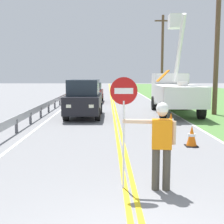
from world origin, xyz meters
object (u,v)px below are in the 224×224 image
Objects in this scene: oncoming_suv_nearest at (84,98)px; utility_pole_near at (217,40)px; traffic_cone_lead at (192,136)px; traffic_cone_mid at (171,121)px; flagger_worker at (161,140)px; stop_sign_paddle at (124,108)px; utility_bucket_truck at (174,90)px; oncoming_sedan_second at (92,93)px; utility_pole_mid at (162,54)px.

utility_pole_near is at bearing 7.08° from oncoming_suv_nearest.
traffic_cone_lead and traffic_cone_mid have the same top height.
flagger_worker is at bearing -114.07° from traffic_cone_lead.
flagger_worker is 7.50m from traffic_cone_mid.
traffic_cone_mid is at bearing 70.79° from stop_sign_paddle.
utility_bucket_truck is 5.62m from traffic_cone_mid.
utility_pole_near reaches higher than traffic_cone_mid.
utility_bucket_truck is 9.36m from oncoming_sedan_second.
utility_bucket_truck is at bearing 17.16° from oncoming_suv_nearest.
utility_bucket_truck is 9.85× the size of traffic_cone_mid.
oncoming_sedan_second is at bearing 108.04° from traffic_cone_mid.
stop_sign_paddle reaches higher than traffic_cone_lead.
oncoming_sedan_second is at bearing 90.42° from oncoming_suv_nearest.
oncoming_suv_nearest is (-5.44, -1.68, -0.37)m from utility_bucket_truck.
stop_sign_paddle is 20.15m from oncoming_sedan_second.
utility_pole_mid is (7.33, 16.68, 3.51)m from oncoming_suv_nearest.
traffic_cone_mid is (4.20, -12.90, -0.50)m from oncoming_sedan_second.
utility_pole_near is 0.96× the size of utility_pole_mid.
stop_sign_paddle is 3.33× the size of traffic_cone_mid.
utility_pole_mid is (7.40, 7.45, 3.73)m from oncoming_sedan_second.
oncoming_sedan_second is 11.90m from utility_pole_near.
flagger_worker reaches higher than traffic_cone_mid.
traffic_cone_lead is at bearing -98.56° from utility_bucket_truck.
stop_sign_paddle is 0.34× the size of utility_bucket_truck.
traffic_cone_lead is at bearing -114.02° from utility_pole_near.
utility_bucket_truck is 1.66× the size of oncoming_sedan_second.
flagger_worker is 0.26× the size of utility_bucket_truck.
oncoming_suv_nearest is at bearing -162.84° from utility_bucket_truck.
traffic_cone_mid is (1.73, 7.27, -0.71)m from flagger_worker.
stop_sign_paddle is at bearing -123.59° from traffic_cone_lead.
utility_pole_near is at bearing 65.98° from traffic_cone_lead.
oncoming_suv_nearest is 18.55m from utility_pole_mid.
flagger_worker is 0.44× the size of oncoming_sedan_second.
utility_pole_near is 7.13m from traffic_cone_mid.
oncoming_sedan_second is (-2.47, 20.17, -0.21)m from flagger_worker.
utility_pole_mid reaches higher than utility_pole_near.
utility_bucket_truck is 0.82× the size of utility_pole_near.
oncoming_suv_nearest is (-1.64, 10.83, -0.65)m from stop_sign_paddle.
stop_sign_paddle is 0.56× the size of oncoming_sedan_second.
utility_pole_near is 12.07× the size of traffic_cone_lead.
utility_pole_mid is at bearing 45.20° from oncoming_sedan_second.
utility_pole_mid is (5.69, 27.51, 2.86)m from stop_sign_paddle.
utility_bucket_truck reaches higher than stop_sign_paddle.
oncoming_sedan_second is at bearing 104.35° from traffic_cone_lead.
utility_pole_mid is at bearing 66.26° from oncoming_suv_nearest.
flagger_worker is at bearing -100.12° from utility_pole_mid.
utility_pole_mid reaches higher than traffic_cone_lead.
traffic_cone_mid is (-1.30, -5.35, -1.09)m from utility_bucket_truck.
utility_pole_near is (2.27, -0.72, 2.98)m from utility_bucket_truck.
utility_bucket_truck is at bearing 76.34° from traffic_cone_mid.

